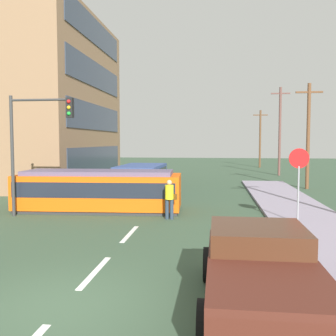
# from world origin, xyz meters

# --- Properties ---
(ground_plane) EXTENTS (120.00, 120.00, 0.00)m
(ground_plane) POSITION_xyz_m (0.00, 10.00, 0.00)
(ground_plane) COLOR #364C38
(sidewalk_curb_right) EXTENTS (3.20, 36.00, 0.14)m
(sidewalk_curb_right) POSITION_xyz_m (6.80, 6.00, 0.07)
(sidewalk_curb_right) COLOR gray
(sidewalk_curb_right) RESTS_ON ground
(lane_stripe_1) EXTENTS (0.16, 2.40, 0.01)m
(lane_stripe_1) POSITION_xyz_m (0.00, 2.00, 0.01)
(lane_stripe_1) COLOR silver
(lane_stripe_1) RESTS_ON ground
(lane_stripe_2) EXTENTS (0.16, 2.40, 0.01)m
(lane_stripe_2) POSITION_xyz_m (0.00, 6.00, 0.01)
(lane_stripe_2) COLOR silver
(lane_stripe_2) RESTS_ON ground
(lane_stripe_3) EXTENTS (0.16, 2.40, 0.01)m
(lane_stripe_3) POSITION_xyz_m (0.00, 16.38, 0.01)
(lane_stripe_3) COLOR silver
(lane_stripe_3) RESTS_ON ground
(lane_stripe_4) EXTENTS (0.16, 2.40, 0.01)m
(lane_stripe_4) POSITION_xyz_m (0.00, 22.38, 0.01)
(lane_stripe_4) COLOR silver
(lane_stripe_4) RESTS_ON ground
(streetcar_tram) EXTENTS (7.80, 2.90, 1.92)m
(streetcar_tram) POSITION_xyz_m (-2.45, 10.38, 0.99)
(streetcar_tram) COLOR #E8530B
(streetcar_tram) RESTS_ON ground
(city_bus) EXTENTS (2.64, 5.09, 1.80)m
(city_bus) POSITION_xyz_m (-1.60, 16.56, 1.03)
(city_bus) COLOR #324780
(city_bus) RESTS_ON ground
(pedestrian_crossing) EXTENTS (0.51, 0.36, 1.67)m
(pedestrian_crossing) POSITION_xyz_m (1.10, 8.76, 0.94)
(pedestrian_crossing) COLOR #273442
(pedestrian_crossing) RESTS_ON ground
(pickup_truck_parked) EXTENTS (2.30, 5.01, 1.55)m
(pickup_truck_parked) POSITION_xyz_m (3.85, 0.26, 0.80)
(pickup_truck_parked) COLOR #4B2017
(pickup_truck_parked) RESTS_ON ground
(parked_sedan_mid) EXTENTS (2.06, 4.54, 1.19)m
(parked_sedan_mid) POSITION_xyz_m (-5.54, 14.34, 0.63)
(parked_sedan_mid) COLOR #276444
(parked_sedan_mid) RESTS_ON ground
(stop_sign) EXTENTS (0.76, 0.07, 2.88)m
(stop_sign) POSITION_xyz_m (6.18, 7.95, 2.19)
(stop_sign) COLOR gray
(stop_sign) RESTS_ON sidewalk_curb_right
(traffic_light_mast) EXTENTS (2.86, 0.33, 5.26)m
(traffic_light_mast) POSITION_xyz_m (-4.70, 8.61, 3.68)
(traffic_light_mast) COLOR #333333
(traffic_light_mast) RESTS_ON ground
(utility_pole_mid) EXTENTS (1.80, 0.24, 7.25)m
(utility_pole_mid) POSITION_xyz_m (9.38, 20.21, 3.80)
(utility_pole_mid) COLOR brown
(utility_pole_mid) RESTS_ON ground
(utility_pole_far) EXTENTS (1.80, 0.24, 8.48)m
(utility_pole_far) POSITION_xyz_m (9.24, 30.86, 4.42)
(utility_pole_far) COLOR brown
(utility_pole_far) RESTS_ON ground
(utility_pole_distant) EXTENTS (1.80, 0.24, 7.21)m
(utility_pole_distant) POSITION_xyz_m (8.73, 42.32, 3.78)
(utility_pole_distant) COLOR brown
(utility_pole_distant) RESTS_ON ground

